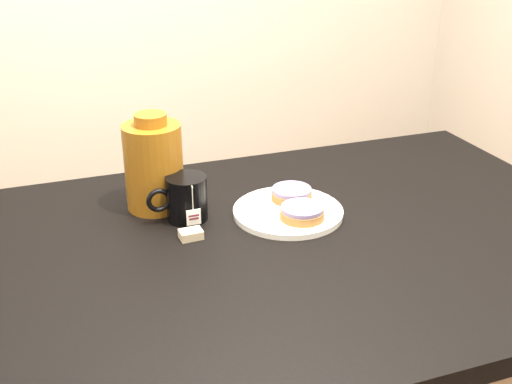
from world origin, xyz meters
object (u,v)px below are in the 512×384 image
Objects in this scene: table at (280,275)px; mug at (186,198)px; plate at (288,211)px; bagel_back at (292,194)px; teabag_pouch at (191,234)px; bagel_package at (154,165)px; bagel_front at (302,212)px.

table is 0.25m from mug.
bagel_back is at bearing 58.68° from plate.
mug is at bearing 177.06° from bagel_back.
table is 15.06× the size of bagel_back.
teabag_pouch is (-0.17, 0.07, 0.09)m from table.
plate is 1.11× the size of bagel_package.
plate is 0.05m from bagel_front.
bagel_front is at bearing 36.63° from table.
bagel_back is at bearing -18.36° from bagel_package.
bagel_front is 0.60× the size of bagel_package.
mug is (-0.21, 0.06, 0.04)m from plate.
table is at bearing -143.37° from bagel_front.
plate is at bearing -16.03° from mug.
table is 0.20m from teabag_pouch.
mug is 0.10m from teabag_pouch.
plate is 2.53× the size of bagel_back.
plate is at bearing -28.06° from bagel_package.
bagel_front is 0.23m from teabag_pouch.
bagel_package is at bearing 118.79° from mug.
table is at bearing -46.10° from mug.
bagel_back and bagel_front have the same top height.
table is at bearing -119.44° from plate.
bagel_back is 0.72× the size of mug.
mug is (-0.22, 0.10, 0.02)m from bagel_front.
teabag_pouch reaches higher than plate.
table is 0.20m from bagel_back.
teabag_pouch is 0.21× the size of bagel_package.
bagel_package reaches higher than table.
table is at bearing -120.02° from bagel_back.
bagel_back is (0.08, 0.14, 0.11)m from table.
teabag_pouch is 0.19m from bagel_package.
bagel_package is at bearing 151.94° from plate.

